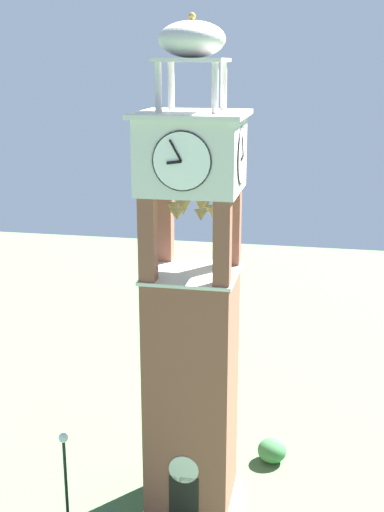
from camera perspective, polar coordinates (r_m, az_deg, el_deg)
ground at (r=28.31m, az=0.00°, el=-20.22°), size 80.00×80.00×0.00m
clock_tower at (r=24.62m, az=-0.00°, el=-5.90°), size 3.69×3.69×18.30m
lamp_post at (r=26.24m, az=-10.71°, el=-16.73°), size 0.36×0.36×3.83m
shrub_left_of_tower at (r=30.69m, az=6.78°, el=-16.01°), size 1.25×1.25×1.03m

